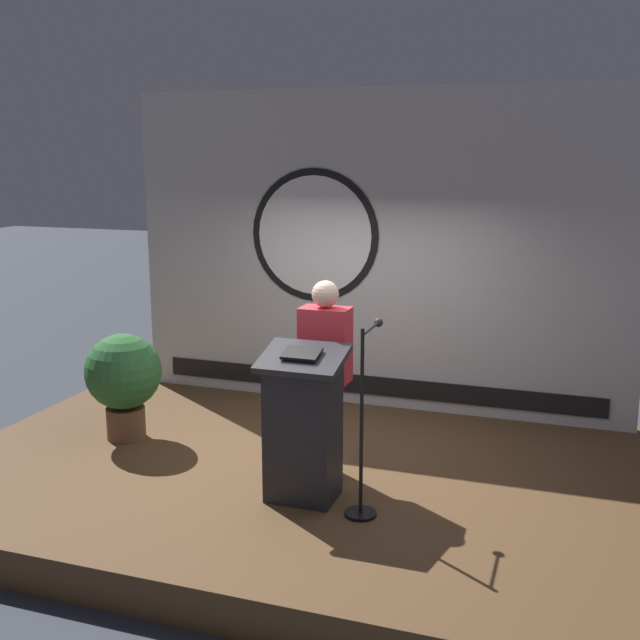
# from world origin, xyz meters

# --- Properties ---
(ground_plane) EXTENTS (40.00, 40.00, 0.00)m
(ground_plane) POSITION_xyz_m (0.00, 0.00, 0.00)
(ground_plane) COLOR #383D47
(stage_platform) EXTENTS (6.40, 4.00, 0.30)m
(stage_platform) POSITION_xyz_m (0.00, 0.00, 0.15)
(stage_platform) COLOR brown
(stage_platform) RESTS_ON ground
(banner_display) EXTENTS (5.28, 0.12, 3.27)m
(banner_display) POSITION_xyz_m (-0.02, 1.85, 1.93)
(banner_display) COLOR silver
(banner_display) RESTS_ON stage_platform
(podium) EXTENTS (0.64, 0.50, 1.21)m
(podium) POSITION_xyz_m (0.10, -0.56, 0.89)
(podium) COLOR #26262B
(podium) RESTS_ON stage_platform
(speaker_person) EXTENTS (0.40, 0.26, 1.64)m
(speaker_person) POSITION_xyz_m (0.11, -0.08, 1.14)
(speaker_person) COLOR black
(speaker_person) RESTS_ON stage_platform
(microphone_stand) EXTENTS (0.24, 0.59, 1.43)m
(microphone_stand) POSITION_xyz_m (0.60, -0.64, 0.81)
(microphone_stand) COLOR black
(microphone_stand) RESTS_ON stage_platform
(potted_plant) EXTENTS (0.71, 0.71, 1.00)m
(potted_plant) POSITION_xyz_m (-1.93, 0.11, 0.90)
(potted_plant) COLOR brown
(potted_plant) RESTS_ON stage_platform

